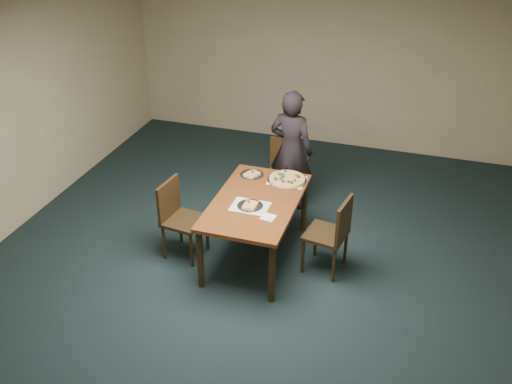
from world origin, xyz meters
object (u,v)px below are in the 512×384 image
(chair_right, at_px, (333,231))
(slice_plate_far, at_px, (252,174))
(chair_far, at_px, (281,171))
(pizza_pan, at_px, (287,179))
(slice_plate_near, at_px, (250,205))
(dining_table, at_px, (256,207))
(diner, at_px, (291,150))
(chair_left, at_px, (178,214))

(chair_right, height_order, slice_plate_far, chair_right)
(chair_far, xyz_separation_m, pizza_pan, (0.24, -0.65, 0.26))
(chair_far, height_order, slice_plate_near, chair_far)
(dining_table, xyz_separation_m, pizza_pan, (0.21, 0.52, 0.12))
(dining_table, xyz_separation_m, chair_right, (0.86, 0.00, -0.14))
(slice_plate_far, bearing_deg, diner, 67.96)
(pizza_pan, bearing_deg, chair_far, 110.23)
(chair_right, bearing_deg, pizza_pan, -118.49)
(diner, bearing_deg, chair_left, 66.03)
(chair_left, distance_m, pizza_pan, 1.31)
(dining_table, relative_size, chair_left, 1.65)
(dining_table, relative_size, pizza_pan, 3.30)
(slice_plate_near, distance_m, slice_plate_far, 0.71)
(pizza_pan, xyz_separation_m, slice_plate_near, (-0.23, -0.67, -0.01))
(chair_far, relative_size, diner, 0.58)
(diner, bearing_deg, slice_plate_far, 76.71)
(chair_left, distance_m, slice_plate_near, 0.87)
(pizza_pan, distance_m, slice_plate_far, 0.43)
(dining_table, bearing_deg, diner, 86.85)
(dining_table, bearing_deg, chair_right, 0.21)
(diner, height_order, pizza_pan, diner)
(chair_far, xyz_separation_m, chair_right, (0.90, -1.17, 0.00))
(slice_plate_near, bearing_deg, dining_table, 82.48)
(chair_left, distance_m, slice_plate_far, 0.99)
(chair_left, height_order, pizza_pan, chair_left)
(chair_far, xyz_separation_m, slice_plate_far, (-0.19, -0.64, 0.25))
(dining_table, xyz_separation_m, chair_far, (-0.03, 1.17, -0.14))
(chair_left, relative_size, slice_plate_far, 3.25)
(pizza_pan, bearing_deg, diner, 100.82)
(pizza_pan, xyz_separation_m, slice_plate_far, (-0.43, 0.01, -0.01))
(chair_far, distance_m, diner, 0.30)
(chair_left, relative_size, slice_plate_near, 3.25)
(dining_table, xyz_separation_m, diner, (0.07, 1.25, 0.13))
(chair_far, distance_m, slice_plate_near, 1.34)
(slice_plate_far, bearing_deg, chair_left, -131.25)
(slice_plate_near, bearing_deg, chair_far, 90.60)
(slice_plate_near, height_order, slice_plate_far, slice_plate_far)
(slice_plate_far, bearing_deg, chair_far, 73.75)
(chair_left, bearing_deg, chair_far, -24.06)
(chair_left, bearing_deg, pizza_pan, -49.05)
(slice_plate_near, bearing_deg, slice_plate_far, 106.54)
(chair_left, xyz_separation_m, slice_plate_near, (0.84, 0.05, 0.25))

